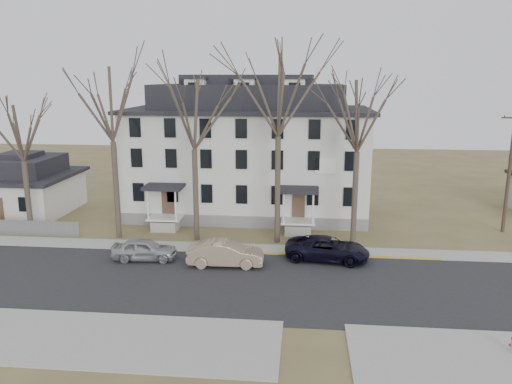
# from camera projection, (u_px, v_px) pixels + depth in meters

# --- Properties ---
(ground) EXTENTS (120.00, 120.00, 0.00)m
(ground) POSITION_uv_depth(u_px,v_px,m) (249.00, 299.00, 27.33)
(ground) COLOR olive
(ground) RESTS_ON ground
(main_road) EXTENTS (120.00, 10.00, 0.04)m
(main_road) POSITION_uv_depth(u_px,v_px,m) (253.00, 284.00, 29.27)
(main_road) COLOR #27272A
(main_road) RESTS_ON ground
(far_sidewalk) EXTENTS (120.00, 2.00, 0.08)m
(far_sidewalk) POSITION_uv_depth(u_px,v_px,m) (261.00, 250.00, 35.08)
(far_sidewalk) COLOR #A09F97
(far_sidewalk) RESTS_ON ground
(near_sidewalk_left) EXTENTS (20.00, 5.00, 0.08)m
(near_sidewalk_left) POSITION_uv_depth(u_px,v_px,m) (67.00, 338.00, 23.23)
(near_sidewalk_left) COLOR #A09F97
(near_sidewalk_left) RESTS_ON ground
(yellow_curb) EXTENTS (14.00, 0.25, 0.06)m
(yellow_curb) POSITION_uv_depth(u_px,v_px,m) (334.00, 257.00, 33.74)
(yellow_curb) COLOR gold
(yellow_curb) RESTS_ON ground
(boarding_house) EXTENTS (20.80, 12.36, 12.05)m
(boarding_house) POSITION_uv_depth(u_px,v_px,m) (249.00, 153.00, 43.70)
(boarding_house) COLOR slate
(boarding_house) RESTS_ON ground
(small_house) EXTENTS (8.70, 8.70, 5.00)m
(small_house) POSITION_uv_depth(u_px,v_px,m) (23.00, 188.00, 44.40)
(small_house) COLOR silver
(small_house) RESTS_ON ground
(tree_far_left) EXTENTS (8.40, 8.40, 13.72)m
(tree_far_left) POSITION_uv_depth(u_px,v_px,m) (110.00, 99.00, 35.52)
(tree_far_left) COLOR #473B31
(tree_far_left) RESTS_ON ground
(tree_mid_left) EXTENTS (7.80, 7.80, 12.74)m
(tree_mid_left) POSITION_uv_depth(u_px,v_px,m) (193.00, 110.00, 35.12)
(tree_mid_left) COLOR #473B31
(tree_mid_left) RESTS_ON ground
(tree_center) EXTENTS (9.00, 9.00, 14.70)m
(tree_center) POSITION_uv_depth(u_px,v_px,m) (279.00, 89.00, 34.22)
(tree_center) COLOR #473B31
(tree_center) RESTS_ON ground
(tree_mid_right) EXTENTS (7.80, 7.80, 12.74)m
(tree_mid_right) POSITION_uv_depth(u_px,v_px,m) (359.00, 111.00, 34.04)
(tree_mid_right) COLOR #473B31
(tree_mid_right) RESTS_ON ground
(tree_bungalow) EXTENTS (6.60, 6.60, 10.78)m
(tree_bungalow) POSITION_uv_depth(u_px,v_px,m) (20.00, 129.00, 36.68)
(tree_bungalow) COLOR #473B31
(tree_bungalow) RESTS_ON ground
(utility_pole_far) EXTENTS (2.00, 0.28, 9.50)m
(utility_pole_far) POSITION_uv_depth(u_px,v_px,m) (509.00, 170.00, 38.05)
(utility_pole_far) COLOR #3D3023
(utility_pole_far) RESTS_ON ground
(car_silver) EXTENTS (4.36, 2.02, 1.45)m
(car_silver) POSITION_uv_depth(u_px,v_px,m) (144.00, 250.00, 32.97)
(car_silver) COLOR #AAABAC
(car_silver) RESTS_ON ground
(car_tan) EXTENTS (4.92, 1.88, 1.60)m
(car_tan) POSITION_uv_depth(u_px,v_px,m) (225.00, 254.00, 31.96)
(car_tan) COLOR #9D886C
(car_tan) RESTS_ON ground
(car_navy) EXTENTS (5.79, 3.24, 1.53)m
(car_navy) POSITION_uv_depth(u_px,v_px,m) (327.00, 249.00, 32.96)
(car_navy) COLOR black
(car_navy) RESTS_ON ground
(bicycle_left) EXTENTS (1.60, 0.57, 0.84)m
(bicycle_left) POSITION_uv_depth(u_px,v_px,m) (160.00, 224.00, 39.84)
(bicycle_left) COLOR black
(bicycle_left) RESTS_ON ground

